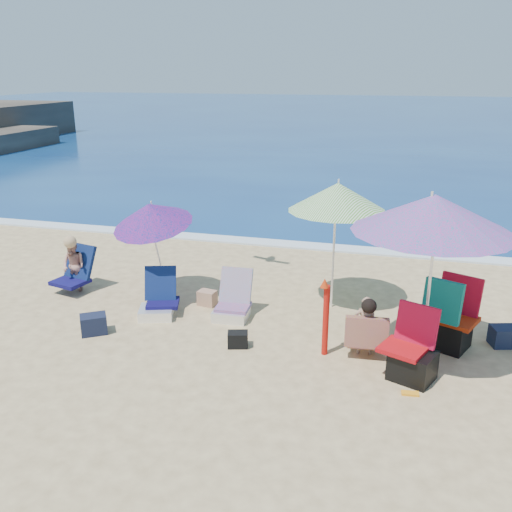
% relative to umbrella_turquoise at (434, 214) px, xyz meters
% --- Properties ---
extents(ground, '(120.00, 120.00, 0.00)m').
position_rel_umbrella_turquoise_xyz_m(ground, '(-2.16, -0.42, -2.07)').
color(ground, '#D8BC84').
rests_on(ground, ground).
extents(sea, '(120.00, 80.00, 0.12)m').
position_rel_umbrella_turquoise_xyz_m(sea, '(-2.16, 44.58, -2.12)').
color(sea, navy).
rests_on(sea, ground).
extents(foam, '(120.00, 0.50, 0.04)m').
position_rel_umbrella_turquoise_xyz_m(foam, '(-2.16, 4.68, -2.05)').
color(foam, white).
rests_on(foam, ground).
extents(umbrella_turquoise, '(2.22, 2.22, 2.35)m').
position_rel_umbrella_turquoise_xyz_m(umbrella_turquoise, '(0.00, 0.00, 0.00)').
color(umbrella_turquoise, white).
rests_on(umbrella_turquoise, ground).
extents(umbrella_striped, '(2.06, 2.06, 2.11)m').
position_rel_umbrella_turquoise_xyz_m(umbrella_striped, '(-1.40, 1.64, -0.22)').
color(umbrella_striped, white).
rests_on(umbrella_striped, ground).
extents(umbrella_blue, '(1.67, 1.71, 1.83)m').
position_rel_umbrella_turquoise_xyz_m(umbrella_blue, '(-4.39, 1.06, -0.57)').
color(umbrella_blue, white).
rests_on(umbrella_blue, ground).
extents(furled_umbrella, '(0.14, 0.12, 1.13)m').
position_rel_umbrella_turquoise_xyz_m(furled_umbrella, '(-1.28, -0.16, -1.44)').
color(furled_umbrella, '#B9150D').
rests_on(furled_umbrella, ground).
extents(chair_navy, '(0.70, 0.85, 0.73)m').
position_rel_umbrella_turquoise_xyz_m(chair_navy, '(-4.06, 0.46, -1.87)').
color(chair_navy, '#0E0B41').
rests_on(chair_navy, ground).
extents(chair_rainbow, '(0.57, 0.70, 0.74)m').
position_rel_umbrella_turquoise_xyz_m(chair_rainbow, '(-2.87, 0.68, -1.87)').
color(chair_rainbow, '#CE4858').
rests_on(chair_rainbow, ground).
extents(camp_chair_left, '(0.80, 0.70, 0.94)m').
position_rel_umbrella_turquoise_xyz_m(camp_chair_left, '(-0.11, -0.49, -1.78)').
color(camp_chair_left, '#B20C11').
rests_on(camp_chair_left, ground).
extents(camp_chair_right, '(1.02, 0.81, 1.07)m').
position_rel_umbrella_turquoise_xyz_m(camp_chair_right, '(0.36, 0.50, -1.68)').
color(camp_chair_right, '#A2270B').
rests_on(camp_chair_right, ground).
extents(person_center, '(0.60, 0.54, 0.86)m').
position_rel_umbrella_turquoise_xyz_m(person_center, '(-0.73, -0.04, -1.65)').
color(person_center, tan).
rests_on(person_center, ground).
extents(person_left, '(0.71, 0.80, 1.03)m').
position_rel_umbrella_turquoise_xyz_m(person_left, '(-5.94, 1.03, -1.60)').
color(person_left, tan).
rests_on(person_left, ground).
extents(bag_navy_a, '(0.47, 0.44, 0.29)m').
position_rel_umbrella_turquoise_xyz_m(bag_navy_a, '(-4.71, -0.42, -1.92)').
color(bag_navy_a, '#161C31').
rests_on(bag_navy_a, ground).
extents(bag_tan, '(0.32, 0.25, 0.25)m').
position_rel_umbrella_turquoise_xyz_m(bag_tan, '(-3.43, 1.03, -1.94)').
color(bag_tan, tan).
rests_on(bag_tan, ground).
extents(bag_navy_b, '(0.44, 0.38, 0.28)m').
position_rel_umbrella_turquoise_xyz_m(bag_navy_b, '(1.18, 0.78, -1.92)').
color(bag_navy_b, '#181F36').
rests_on(bag_navy_b, ground).
extents(bag_black_b, '(0.33, 0.27, 0.22)m').
position_rel_umbrella_turquoise_xyz_m(bag_black_b, '(-2.50, -0.26, -1.95)').
color(bag_black_b, black).
rests_on(bag_black_b, ground).
extents(orange_item, '(0.22, 0.12, 0.03)m').
position_rel_umbrella_turquoise_xyz_m(orange_item, '(-0.10, -0.90, -2.05)').
color(orange_item, '#FF9E1A').
rests_on(orange_item, ground).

